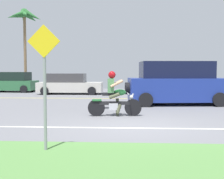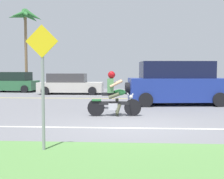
# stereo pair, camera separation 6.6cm
# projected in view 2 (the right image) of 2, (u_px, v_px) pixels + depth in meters

# --- Properties ---
(ground) EXTENTS (56.00, 30.00, 0.04)m
(ground) POSITION_uv_depth(u_px,v_px,m) (133.00, 112.00, 11.10)
(ground) COLOR slate
(grass_median) EXTENTS (56.00, 3.80, 0.06)m
(grass_median) POSITION_uv_depth(u_px,v_px,m) (140.00, 178.00, 4.02)
(grass_median) COLOR #548442
(grass_median) RESTS_ON ground
(lane_line_near) EXTENTS (50.40, 0.12, 0.01)m
(lane_line_near) POSITION_uv_depth(u_px,v_px,m) (135.00, 128.00, 7.74)
(lane_line_near) COLOR silver
(lane_line_near) RESTS_ON ground
(lane_line_far) EXTENTS (50.40, 0.12, 0.01)m
(lane_line_far) POSITION_uv_depth(u_px,v_px,m) (132.00, 98.00, 16.34)
(lane_line_far) COLOR yellow
(lane_line_far) RESTS_ON ground
(motorcyclist) EXTENTS (1.90, 0.62, 1.59)m
(motorcyclist) POSITION_uv_depth(u_px,v_px,m) (114.00, 97.00, 9.85)
(motorcyclist) COLOR black
(motorcyclist) RESTS_ON ground
(suv_nearby) EXTENTS (4.90, 2.41, 2.05)m
(suv_nearby) POSITION_uv_depth(u_px,v_px,m) (177.00, 84.00, 13.32)
(suv_nearby) COLOR navy
(suv_nearby) RESTS_ON ground
(parked_car_0) EXTENTS (3.72, 2.11, 1.55)m
(parked_car_0) POSITION_uv_depth(u_px,v_px,m) (14.00, 83.00, 21.84)
(parked_car_0) COLOR #2D663D
(parked_car_0) RESTS_ON ground
(parked_car_1) EXTENTS (4.50, 1.99, 1.45)m
(parked_car_1) POSITION_uv_depth(u_px,v_px,m) (70.00, 84.00, 19.74)
(parked_car_1) COLOR beige
(parked_car_1) RESTS_ON ground
(palm_tree_0) EXTENTS (3.16, 3.12, 7.19)m
(palm_tree_0) POSITION_uv_depth(u_px,v_px,m) (25.00, 19.00, 24.59)
(palm_tree_0) COLOR brown
(palm_tree_0) RESTS_ON ground
(street_sign) EXTENTS (0.62, 0.06, 2.45)m
(street_sign) POSITION_uv_depth(u_px,v_px,m) (43.00, 75.00, 5.30)
(street_sign) COLOR gray
(street_sign) RESTS_ON ground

